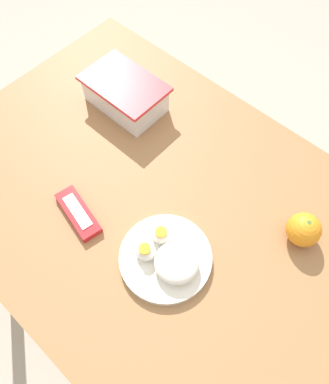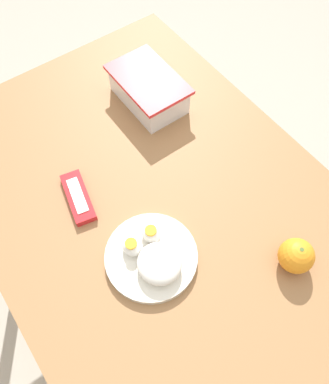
{
  "view_description": "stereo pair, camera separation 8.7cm",
  "coord_description": "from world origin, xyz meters",
  "px_view_note": "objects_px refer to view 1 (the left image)",
  "views": [
    {
      "loc": [
        0.26,
        -0.3,
        1.52
      ],
      "look_at": [
        -0.03,
        0.02,
        0.76
      ],
      "focal_mm": 35.0,
      "sensor_mm": 36.0,
      "label": 1
    },
    {
      "loc": [
        0.32,
        -0.23,
        1.52
      ],
      "look_at": [
        -0.03,
        0.02,
        0.76
      ],
      "focal_mm": 35.0,
      "sensor_mm": 36.0,
      "label": 2
    }
  ],
  "objects_px": {
    "orange_fruit": "(304,230)",
    "rice_plate": "(167,258)",
    "food_container": "(125,95)",
    "candy_bar": "(78,213)"
  },
  "relations": [
    {
      "from": "rice_plate",
      "to": "orange_fruit",
      "type": "bearing_deg",
      "value": 53.27
    },
    {
      "from": "food_container",
      "to": "candy_bar",
      "type": "relative_size",
      "value": 1.49
    },
    {
      "from": "candy_bar",
      "to": "rice_plate",
      "type": "bearing_deg",
      "value": 13.7
    },
    {
      "from": "orange_fruit",
      "to": "rice_plate",
      "type": "relative_size",
      "value": 0.37
    },
    {
      "from": "food_container",
      "to": "rice_plate",
      "type": "bearing_deg",
      "value": -33.86
    },
    {
      "from": "food_container",
      "to": "rice_plate",
      "type": "height_order",
      "value": "food_container"
    },
    {
      "from": "orange_fruit",
      "to": "rice_plate",
      "type": "distance_m",
      "value": 0.3
    },
    {
      "from": "food_container",
      "to": "orange_fruit",
      "type": "relative_size",
      "value": 2.88
    },
    {
      "from": "food_container",
      "to": "orange_fruit",
      "type": "height_order",
      "value": "food_container"
    },
    {
      "from": "food_container",
      "to": "rice_plate",
      "type": "xyz_separation_m",
      "value": [
        0.39,
        -0.26,
        -0.02
      ]
    }
  ]
}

